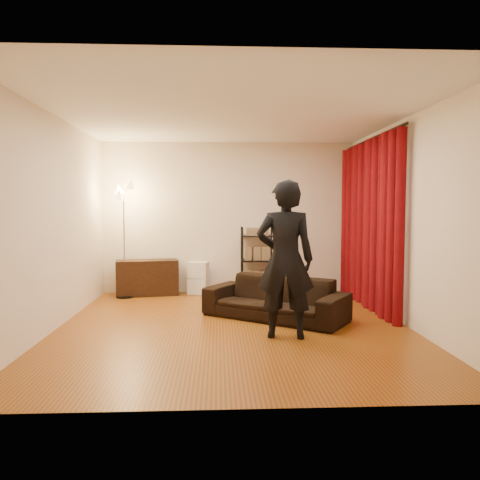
{
  "coord_description": "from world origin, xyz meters",
  "views": [
    {
      "loc": [
        -0.2,
        -5.96,
        1.54
      ],
      "look_at": [
        0.1,
        0.3,
        1.1
      ],
      "focal_mm": 35.0,
      "sensor_mm": 36.0,
      "label": 1
    }
  ],
  "objects": [
    {
      "name": "floor",
      "position": [
        0.0,
        0.0,
        0.0
      ],
      "size": [
        5.0,
        5.0,
        0.0
      ],
      "primitive_type": "plane",
      "color": "#904A16",
      "rests_on": "ground"
    },
    {
      "name": "ceiling",
      "position": [
        0.0,
        0.0,
        2.7
      ],
      "size": [
        5.0,
        5.0,
        0.0
      ],
      "primitive_type": "plane",
      "rotation": [
        3.14,
        0.0,
        0.0
      ],
      "color": "white",
      "rests_on": "ground"
    },
    {
      "name": "wall_back",
      "position": [
        0.0,
        2.5,
        1.35
      ],
      "size": [
        5.0,
        0.0,
        5.0
      ],
      "primitive_type": "plane",
      "rotation": [
        1.57,
        0.0,
        0.0
      ],
      "color": "beige",
      "rests_on": "ground"
    },
    {
      "name": "wall_front",
      "position": [
        0.0,
        -2.5,
        1.35
      ],
      "size": [
        5.0,
        0.0,
        5.0
      ],
      "primitive_type": "plane",
      "rotation": [
        -1.57,
        0.0,
        0.0
      ],
      "color": "beige",
      "rests_on": "ground"
    },
    {
      "name": "wall_left",
      "position": [
        -2.25,
        0.0,
        1.35
      ],
      "size": [
        0.0,
        5.0,
        5.0
      ],
      "primitive_type": "plane",
      "rotation": [
        1.57,
        0.0,
        1.57
      ],
      "color": "beige",
      "rests_on": "ground"
    },
    {
      "name": "wall_right",
      "position": [
        2.25,
        0.0,
        1.35
      ],
      "size": [
        0.0,
        5.0,
        5.0
      ],
      "primitive_type": "plane",
      "rotation": [
        1.57,
        0.0,
        -1.57
      ],
      "color": "beige",
      "rests_on": "ground"
    },
    {
      "name": "curtain_rod",
      "position": [
        2.15,
        1.12,
        2.58
      ],
      "size": [
        0.04,
        2.65,
        0.04
      ],
      "primitive_type": "cylinder",
      "rotation": [
        1.57,
        0.0,
        0.0
      ],
      "color": "black",
      "rests_on": "wall_right"
    },
    {
      "name": "curtain",
      "position": [
        2.13,
        1.12,
        1.28
      ],
      "size": [
        0.22,
        2.65,
        2.55
      ],
      "primitive_type": null,
      "color": "#6C050A",
      "rests_on": "ground"
    },
    {
      "name": "sofa",
      "position": [
        0.59,
        0.39,
        0.29
      ],
      "size": [
        2.04,
        1.74,
        0.57
      ],
      "primitive_type": "imported",
      "rotation": [
        0.0,
        0.0,
        -0.61
      ],
      "color": "black",
      "rests_on": "ground"
    },
    {
      "name": "person",
      "position": [
        0.59,
        -0.54,
        0.93
      ],
      "size": [
        0.73,
        0.53,
        1.86
      ],
      "primitive_type": "imported",
      "rotation": [
        0.0,
        0.0,
        3.01
      ],
      "color": "black",
      "rests_on": "ground"
    },
    {
      "name": "media_cabinet",
      "position": [
        -1.43,
        2.23,
        0.31
      ],
      "size": [
        1.11,
        0.58,
        0.62
      ],
      "primitive_type": "cube",
      "rotation": [
        0.0,
        0.0,
        0.18
      ],
      "color": "black",
      "rests_on": "ground"
    },
    {
      "name": "storage_boxes",
      "position": [
        -0.54,
        2.31,
        0.29
      ],
      "size": [
        0.4,
        0.35,
        0.58
      ],
      "primitive_type": null,
      "rotation": [
        0.0,
        0.0,
        -0.24
      ],
      "color": "silver",
      "rests_on": "ground"
    },
    {
      "name": "wire_shelf",
      "position": [
        0.5,
        2.28,
        0.6
      ],
      "size": [
        0.64,
        0.53,
        1.2
      ],
      "primitive_type": null,
      "rotation": [
        0.0,
        0.0,
        -0.32
      ],
      "color": "black",
      "rests_on": "ground"
    },
    {
      "name": "floor_lamp",
      "position": [
        -1.79,
        2.03,
        0.97
      ],
      "size": [
        0.46,
        0.46,
        1.95
      ],
      "primitive_type": null,
      "rotation": [
        0.0,
        0.0,
        0.38
      ],
      "color": "silver",
      "rests_on": "ground"
    }
  ]
}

